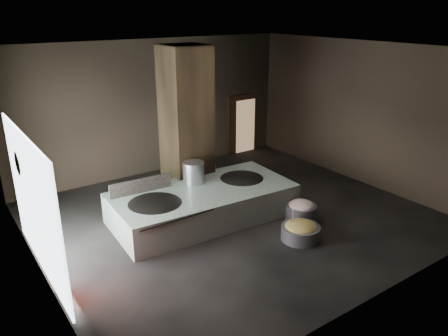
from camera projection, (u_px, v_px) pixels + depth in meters
floor at (233, 218)px, 12.09m from camera, size 10.00×9.00×0.10m
ceiling at (234, 47)px, 10.49m from camera, size 10.00×9.00×0.10m
back_wall at (154, 107)px, 14.79m from camera, size 10.00×0.10×4.50m
front_wall at (383, 198)px, 7.80m from camera, size 10.00×0.10×4.50m
left_wall at (26, 180)px, 8.58m from camera, size 0.10×9.00×4.50m
right_wall at (360, 113)px, 14.00m from camera, size 0.10×9.00×4.50m
pillar at (186, 125)px, 12.59m from camera, size 1.20×1.20×4.50m
hearth_platform at (203, 203)px, 11.88m from camera, size 4.99×2.60×0.85m
platform_cap at (203, 190)px, 11.74m from camera, size 4.76×2.29×0.03m
wok_left at (155, 206)px, 10.95m from camera, size 1.53×1.53×0.42m
wok_left_rim at (155, 204)px, 10.92m from camera, size 1.57×1.57×0.05m
wok_right at (242, 181)px, 12.53m from camera, size 1.43×1.43×0.40m
wok_right_rim at (242, 179)px, 12.50m from camera, size 1.46×1.46×0.05m
stock_pot at (194, 173)px, 12.08m from camera, size 0.59×0.59×0.64m
splash_guard at (141, 186)px, 11.46m from camera, size 1.69×0.16×0.42m
cook at (209, 159)px, 14.13m from camera, size 0.60×0.39×1.63m
veg_basin at (300, 233)px, 10.85m from camera, size 1.27×1.27×0.36m
veg_fill at (301, 227)px, 10.79m from camera, size 0.79×0.79×0.24m
ladle at (293, 219)px, 10.75m from camera, size 0.31×0.27×0.69m
meat_basin at (301, 213)px, 11.78m from camera, size 0.95×0.95×0.45m
meat_fill at (301, 205)px, 11.70m from camera, size 0.68×0.68×0.26m
doorway_near at (187, 135)px, 15.76m from camera, size 1.18×0.08×2.38m
doorway_near_glow at (190, 136)px, 15.83m from camera, size 0.80×0.04×1.90m
doorway_far at (240, 125)px, 17.04m from camera, size 1.18×0.08×2.38m
doorway_far_glow at (245, 126)px, 17.13m from camera, size 0.87×0.04×2.07m
left_opening at (34, 206)px, 9.01m from camera, size 0.04×4.20×3.10m
pavilion_sliver at (60, 264)px, 8.31m from camera, size 0.05×0.90×1.70m
tree_silhouette at (23, 163)px, 9.70m from camera, size 0.28×1.10×1.10m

